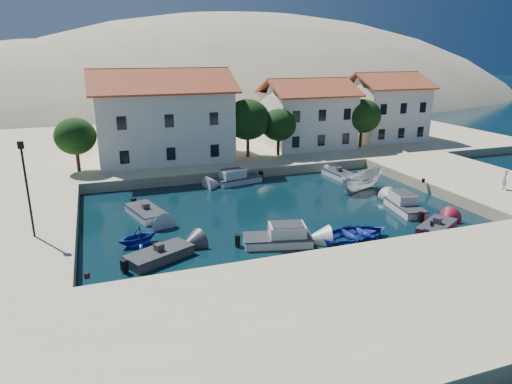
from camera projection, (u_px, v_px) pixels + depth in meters
ground at (334, 262)px, 28.24m from camera, size 400.00×400.00×0.00m
quay_south at (393, 302)px, 22.69m from camera, size 52.00×12.00×1.00m
quay_east at (472, 182)px, 43.66m from camera, size 11.00×20.00×1.00m
quay_west at (15, 235)px, 31.00m from camera, size 8.00×20.00×1.00m
quay_north at (212, 142)px, 62.93m from camera, size 80.00×36.00×1.00m
hills at (205, 163)px, 153.02m from camera, size 254.00×176.00×99.00m
building_left at (162, 114)px, 49.76m from camera, size 14.70×9.45×9.70m
building_mid at (307, 112)px, 56.64m from camera, size 10.50×8.40×8.30m
building_right at (385, 106)px, 61.31m from camera, size 9.45×8.40×8.80m
trees at (261, 122)px, 51.16m from camera, size 37.30×5.30×6.45m
lamppost at (26, 181)px, 28.42m from camera, size 0.35×0.25×6.22m
bollards at (343, 218)px, 32.27m from camera, size 29.36×9.56×0.30m
motorboat_grey_sw at (159, 255)px, 28.44m from camera, size 4.55×3.49×1.25m
cabin_cruiser_south at (278, 238)px, 30.61m from camera, size 4.93×2.98×1.60m
rowboat_south at (355, 240)px, 31.47m from camera, size 5.49×4.16×1.07m
motorboat_red_se at (437, 228)px, 32.89m from camera, size 4.18×3.42×1.25m
cabin_cruiser_east at (405, 206)px, 37.00m from camera, size 2.46×4.55×1.60m
boat_east at (361, 190)px, 42.72m from camera, size 5.66×3.59×2.05m
motorboat_white_ne at (339, 174)px, 47.15m from camera, size 2.13×4.07×1.25m
rowboat_west at (138, 244)px, 30.76m from camera, size 3.31×3.09×1.42m
motorboat_white_west at (146, 212)px, 35.97m from camera, size 3.09×4.77×1.25m
cabin_cruiser_north at (238, 178)px, 44.99m from camera, size 4.81×2.80×1.60m
pedestrian at (505, 180)px, 39.30m from camera, size 0.77×0.70×1.76m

